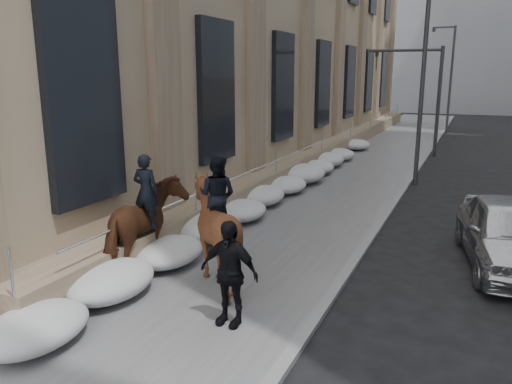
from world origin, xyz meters
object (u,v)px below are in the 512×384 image
pedestrian (229,273)px  car_silver (509,233)px  mounted_horse_right (215,229)px  mounted_horse_left (146,224)px

pedestrian → car_silver: (4.77, 5.47, -0.26)m
mounted_horse_right → pedestrian: (1.11, -1.53, -0.24)m
mounted_horse_left → mounted_horse_right: (1.79, 0.00, 0.12)m
mounted_horse_left → pedestrian: bearing=146.6°
mounted_horse_right → pedestrian: bearing=122.4°
mounted_horse_right → car_silver: bearing=-149.7°
mounted_horse_right → car_silver: mounted_horse_right is taller
mounted_horse_left → pedestrian: (2.90, -1.52, -0.11)m
pedestrian → mounted_horse_right: bearing=128.5°
mounted_horse_left → car_silver: (7.67, 3.94, -0.38)m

